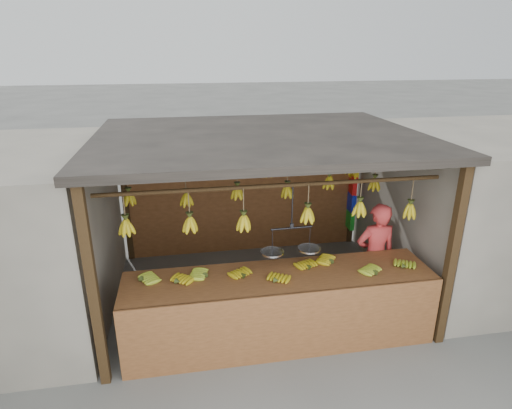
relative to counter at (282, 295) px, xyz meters
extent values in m
plane|color=#5B5B57|center=(-0.04, 1.23, -0.72)|extent=(80.00, 80.00, 0.00)
cube|color=black|center=(-2.04, -0.27, 0.43)|extent=(0.10, 0.10, 2.30)
cube|color=black|center=(1.96, -0.27, 0.43)|extent=(0.10, 0.10, 2.30)
cube|color=black|center=(-2.04, 2.73, 0.43)|extent=(0.10, 0.10, 2.30)
cube|color=black|center=(1.96, 2.73, 0.43)|extent=(0.10, 0.10, 2.30)
cube|color=black|center=(-0.04, 1.23, 1.63)|extent=(4.30, 3.30, 0.10)
cylinder|color=black|center=(-0.04, 0.23, 1.28)|extent=(4.00, 0.05, 0.05)
cylinder|color=black|center=(-0.04, 1.23, 1.28)|extent=(4.00, 0.05, 0.05)
cylinder|color=black|center=(-0.04, 2.23, 1.28)|extent=(4.00, 0.05, 0.05)
cube|color=brown|center=(-0.04, 2.73, 0.18)|extent=(4.00, 0.06, 1.80)
cube|color=slate|center=(3.56, 1.23, 0.43)|extent=(3.00, 3.00, 2.30)
cube|color=brown|center=(0.00, 0.13, 0.14)|extent=(3.74, 0.83, 0.08)
cube|color=brown|center=(0.00, -0.28, -0.27)|extent=(3.74, 0.04, 0.90)
cube|color=black|center=(-1.77, -0.23, -0.31)|extent=(0.07, 0.07, 0.82)
cube|color=black|center=(1.77, -0.23, -0.31)|extent=(0.07, 0.07, 0.82)
cube|color=black|center=(-1.77, 0.50, -0.31)|extent=(0.07, 0.07, 0.82)
cube|color=black|center=(1.77, 0.50, -0.31)|extent=(0.07, 0.07, 0.82)
ellipsoid|color=#92A523|center=(-1.61, 0.24, 0.21)|extent=(0.30, 0.27, 0.06)
ellipsoid|color=#AC9412|center=(-1.20, 0.13, 0.21)|extent=(0.29, 0.30, 0.06)
ellipsoid|color=#92A523|center=(-0.87, 0.26, 0.21)|extent=(0.28, 0.24, 0.06)
ellipsoid|color=#AC9412|center=(-0.42, 0.14, 0.21)|extent=(0.27, 0.30, 0.06)
ellipsoid|color=#AC9412|center=(-0.08, -0.04, 0.21)|extent=(0.28, 0.30, 0.06)
ellipsoid|color=#AC9412|center=(0.40, 0.21, 0.21)|extent=(0.25, 0.29, 0.06)
ellipsoid|color=#AC9412|center=(0.72, 0.32, 0.21)|extent=(0.30, 0.29, 0.06)
ellipsoid|color=#92A523|center=(1.15, -0.05, 0.21)|extent=(0.28, 0.30, 0.06)
ellipsoid|color=#92A523|center=(1.55, 0.01, 0.21)|extent=(0.28, 0.30, 0.06)
ellipsoid|color=#AC9412|center=(-1.72, 0.27, 0.88)|extent=(0.16, 0.16, 0.28)
ellipsoid|color=#AC9412|center=(-1.02, 0.28, 0.86)|extent=(0.16, 0.16, 0.28)
ellipsoid|color=#AC9412|center=(-0.42, 0.19, 0.87)|extent=(0.16, 0.16, 0.28)
ellipsoid|color=#AC9412|center=(0.34, 0.20, 0.91)|extent=(0.16, 0.16, 0.28)
ellipsoid|color=#AC9412|center=(1.00, 0.25, 0.93)|extent=(0.16, 0.16, 0.28)
ellipsoid|color=#AC9412|center=(1.66, 0.25, 0.86)|extent=(0.16, 0.16, 0.28)
ellipsoid|color=#AC9412|center=(-1.79, 1.27, 0.88)|extent=(0.16, 0.16, 0.28)
ellipsoid|color=#AC9412|center=(-1.04, 1.19, 0.84)|extent=(0.16, 0.16, 0.28)
ellipsoid|color=#AC9412|center=(-0.36, 1.22, 0.89)|extent=(0.16, 0.16, 0.28)
ellipsoid|color=#AC9412|center=(0.35, 1.23, 0.87)|extent=(0.16, 0.16, 0.28)
ellipsoid|color=#AC9412|center=(0.96, 1.26, 0.95)|extent=(0.16, 0.16, 0.28)
ellipsoid|color=#AC9412|center=(1.64, 1.23, 0.89)|extent=(0.16, 0.16, 0.28)
ellipsoid|color=#AC9412|center=(-1.79, 2.23, 0.96)|extent=(0.16, 0.16, 0.28)
ellipsoid|color=#AC9412|center=(-1.01, 2.26, 0.95)|extent=(0.16, 0.16, 0.28)
ellipsoid|color=#AC9412|center=(-0.40, 2.26, 0.89)|extent=(0.16, 0.16, 0.28)
ellipsoid|color=#AC9412|center=(0.28, 2.20, 0.89)|extent=(0.16, 0.16, 0.28)
ellipsoid|color=#AC9412|center=(1.00, 2.28, 0.92)|extent=(0.16, 0.16, 0.28)
ellipsoid|color=#AC9412|center=(1.68, 2.24, 0.85)|extent=(0.16, 0.16, 0.28)
cylinder|color=black|center=(0.16, 0.23, 1.02)|extent=(0.02, 0.02, 0.54)
cylinder|color=black|center=(0.16, 0.23, 0.75)|extent=(0.50, 0.04, 0.02)
cylinder|color=silver|center=(-0.07, 0.23, 0.45)|extent=(0.27, 0.27, 0.02)
cylinder|color=silver|center=(0.39, 0.24, 0.45)|extent=(0.27, 0.27, 0.02)
imported|color=#BF3333|center=(1.46, 0.63, 0.06)|extent=(0.57, 0.38, 1.54)
cube|color=yellow|center=(1.90, 2.58, 0.74)|extent=(0.08, 0.26, 0.34)
cube|color=red|center=(1.90, 2.58, 0.46)|extent=(0.08, 0.26, 0.34)
cube|color=#1426BF|center=(1.90, 2.58, 0.12)|extent=(0.08, 0.26, 0.34)
cube|color=#199926|center=(1.90, 2.58, -0.21)|extent=(0.08, 0.26, 0.34)
camera|label=1|loc=(-1.07, -4.26, 2.76)|focal=30.00mm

